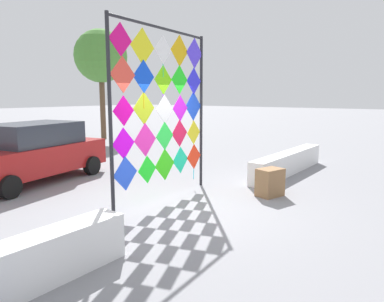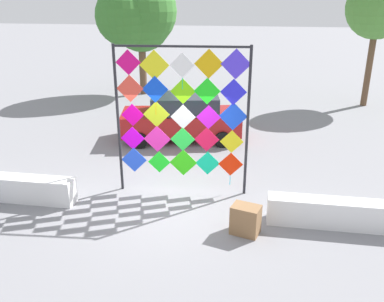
% 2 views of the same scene
% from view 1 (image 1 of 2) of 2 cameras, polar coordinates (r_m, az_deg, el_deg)
% --- Properties ---
extents(ground, '(120.00, 120.00, 0.00)m').
position_cam_1_polar(ground, '(7.53, -1.60, -8.83)').
color(ground, gray).
extents(plaza_ledge_right, '(4.30, 0.45, 0.63)m').
position_cam_1_polar(plaza_ledge_right, '(10.99, 15.00, -1.80)').
color(plaza_ledge_right, white).
rests_on(plaza_ledge_right, ground).
extents(kite_display_rack, '(3.21, 0.32, 3.69)m').
position_cam_1_polar(kite_display_rack, '(7.70, -4.51, 7.60)').
color(kite_display_rack, '#232328').
rests_on(kite_display_rack, ground).
extents(parked_car, '(4.28, 2.54, 1.56)m').
position_cam_1_polar(parked_car, '(10.43, -24.04, -0.16)').
color(parked_car, maroon).
rests_on(parked_car, ground).
extents(cardboard_box_large, '(0.67, 0.56, 0.64)m').
position_cam_1_polar(cardboard_box_large, '(8.41, 12.25, -4.88)').
color(cardboard_box_large, olive).
rests_on(cardboard_box_large, ground).
extents(tree_palm_like, '(2.68, 2.80, 5.59)m').
position_cam_1_polar(tree_palm_like, '(19.58, -14.47, 14.11)').
color(tree_palm_like, brown).
rests_on(tree_palm_like, ground).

